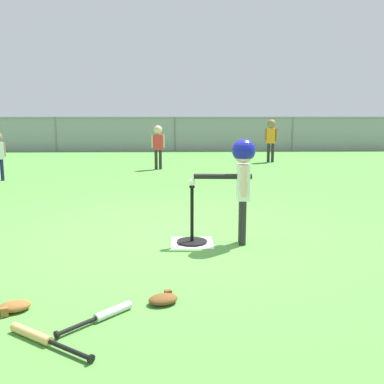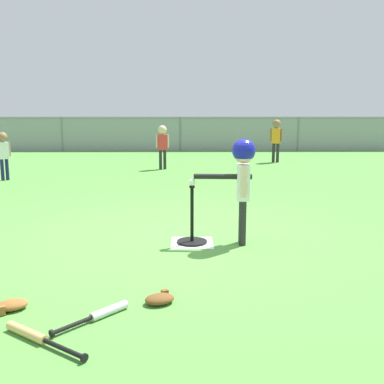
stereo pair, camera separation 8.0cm
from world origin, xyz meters
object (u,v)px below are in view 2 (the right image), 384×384
at_px(batter_child, 242,170).
at_px(glove_near_bats, 160,299).
at_px(spare_bat_silver, 102,314).
at_px(fielder_near_left, 162,141).
at_px(glove_by_plate, 11,305).
at_px(batting_tee, 192,234).
at_px(fielder_deep_center, 276,135).
at_px(fielder_deep_left, 3,149).
at_px(spare_bat_wood, 34,336).
at_px(baseball_on_tee, 192,182).

relative_size(batter_child, glove_near_bats, 4.17).
bearing_deg(spare_bat_silver, batter_child, 56.15).
height_order(batter_child, fielder_near_left, batter_child).
bearing_deg(glove_by_plate, batting_tee, 51.29).
distance_m(batter_child, fielder_deep_center, 7.65).
distance_m(fielder_deep_left, glove_near_bats, 6.83).
bearing_deg(batting_tee, batter_child, -3.30).
bearing_deg(fielder_deep_center, glove_near_bats, -105.99).
bearing_deg(batter_child, spare_bat_wood, -126.78).
relative_size(spare_bat_wood, glove_near_bats, 2.28).
xyz_separation_m(fielder_deep_center, spare_bat_wood, (-3.30, -9.46, -0.70)).
bearing_deg(fielder_deep_left, fielder_near_left, 28.59).
distance_m(spare_bat_wood, glove_by_plate, 0.53).
distance_m(fielder_deep_left, spare_bat_silver, 6.85).
height_order(fielder_near_left, glove_near_bats, fielder_near_left).
distance_m(fielder_near_left, glove_near_bats, 7.57).
xyz_separation_m(fielder_near_left, spare_bat_wood, (-0.36, -8.07, -0.63)).
bearing_deg(batting_tee, baseball_on_tee, 0.00).
bearing_deg(fielder_deep_left, spare_bat_wood, -67.14).
height_order(batting_tee, spare_bat_wood, batting_tee).
bearing_deg(batter_child, fielder_near_left, 100.75).
bearing_deg(fielder_near_left, spare_bat_silver, -90.01).
relative_size(spare_bat_wood, glove_by_plate, 2.29).
height_order(batter_child, fielder_deep_left, batter_child).
height_order(fielder_deep_center, glove_by_plate, fielder_deep_center).
bearing_deg(batting_tee, glove_near_bats, -99.39).
bearing_deg(spare_bat_wood, fielder_deep_center, 70.78).
bearing_deg(batter_child, glove_by_plate, -138.82).
bearing_deg(fielder_near_left, glove_near_bats, -87.11).
bearing_deg(fielder_deep_center, fielder_near_left, -154.68).
distance_m(baseball_on_tee, fielder_near_left, 6.05).
xyz_separation_m(fielder_deep_left, fielder_near_left, (3.06, 1.67, 0.04)).
relative_size(fielder_deep_left, fielder_near_left, 0.93).
xyz_separation_m(batting_tee, glove_near_bats, (-0.25, -1.51, -0.06)).
relative_size(fielder_near_left, glove_by_plate, 3.91).
distance_m(baseball_on_tee, fielder_deep_center, 7.76).
xyz_separation_m(spare_bat_wood, glove_by_plate, (-0.30, 0.43, 0.01)).
relative_size(baseball_on_tee, glove_near_bats, 0.28).
distance_m(batting_tee, batter_child, 0.86).
bearing_deg(baseball_on_tee, fielder_near_left, 95.99).
height_order(spare_bat_wood, glove_by_plate, glove_by_plate).
bearing_deg(baseball_on_tee, fielder_deep_left, 130.27).
bearing_deg(spare_bat_wood, fielder_deep_left, 112.86).
bearing_deg(spare_bat_silver, glove_by_plate, 168.85).
bearing_deg(batter_child, fielder_deep_center, 76.47).
bearing_deg(glove_near_bats, fielder_deep_center, 74.01).
height_order(fielder_deep_left, spare_bat_silver, fielder_deep_left).
distance_m(spare_bat_wood, glove_near_bats, 0.91).
height_order(batting_tee, batter_child, batter_child).
xyz_separation_m(fielder_deep_left, spare_bat_silver, (3.06, -6.10, -0.59)).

